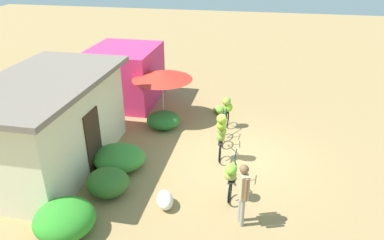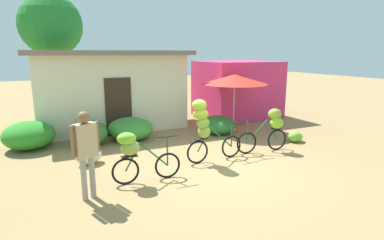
# 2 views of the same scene
# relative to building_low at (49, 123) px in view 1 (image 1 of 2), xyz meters

# --- Properties ---
(ground_plane) EXTENTS (60.00, 60.00, 0.00)m
(ground_plane) POSITION_rel_building_low_xyz_m (1.50, -5.62, -1.48)
(ground_plane) COLOR #977A4C
(building_low) EXTENTS (5.74, 3.31, 2.91)m
(building_low) POSITION_rel_building_low_xyz_m (0.00, 0.00, 0.00)
(building_low) COLOR beige
(building_low) RESTS_ON ground
(shop_pink) EXTENTS (3.20, 2.80, 2.46)m
(shop_pink) POSITION_rel_building_low_xyz_m (5.50, -0.37, -0.24)
(shop_pink) COLOR #D8316D
(shop_pink) RESTS_ON ground
(hedge_bush_front_left) EXTENTS (1.48, 1.50, 0.84)m
(hedge_bush_front_left) POSITION_rel_building_low_xyz_m (-2.81, -1.90, -1.06)
(hedge_bush_front_left) COLOR #2C8624
(hedge_bush_front_left) RESTS_ON ground
(hedge_bush_front_right) EXTENTS (1.13, 1.23, 0.78)m
(hedge_bush_front_right) POSITION_rel_building_low_xyz_m (-1.14, -2.30, -1.09)
(hedge_bush_front_right) COLOR #356726
(hedge_bush_front_right) RESTS_ON ground
(hedge_bush_mid) EXTENTS (1.47, 1.71, 0.72)m
(hedge_bush_mid) POSITION_rel_building_low_xyz_m (0.22, -2.09, -1.12)
(hedge_bush_mid) COLOR #3A8932
(hedge_bush_mid) RESTS_ON ground
(hedge_bush_by_door) EXTENTS (1.21, 1.29, 0.65)m
(hedge_bush_by_door) POSITION_rel_building_low_xyz_m (3.22, -2.73, -1.15)
(hedge_bush_by_door) COLOR #27692A
(hedge_bush_by_door) RESTS_ON ground
(market_umbrella) EXTENTS (2.38, 2.38, 2.07)m
(market_umbrella) POSITION_rel_building_low_xyz_m (3.99, -2.53, 0.42)
(market_umbrella) COLOR beige
(market_umbrella) RESTS_ON ground
(bicycle_leftmost) EXTENTS (1.57, 0.43, 1.17)m
(bicycle_leftmost) POSITION_rel_building_low_xyz_m (-0.58, -5.73, -0.76)
(bicycle_leftmost) COLOR black
(bicycle_leftmost) RESTS_ON ground
(bicycle_near_pile) EXTENTS (1.69, 0.39, 1.69)m
(bicycle_near_pile) POSITION_rel_building_low_xyz_m (1.41, -5.20, -0.48)
(bicycle_near_pile) COLOR black
(bicycle_near_pile) RESTS_ON ground
(bicycle_center_loaded) EXTENTS (1.65, 0.44, 1.25)m
(bicycle_center_loaded) POSITION_rel_building_low_xyz_m (3.61, -5.13, -0.73)
(bicycle_center_loaded) COLOR black
(bicycle_center_loaded) RESTS_ON ground
(banana_pile_on_ground) EXTENTS (0.59, 0.58, 0.35)m
(banana_pile_on_ground) POSITION_rel_building_low_xyz_m (4.99, -4.70, -1.32)
(banana_pile_on_ground) COLOR #7CA82F
(banana_pile_on_ground) RESTS_ON ground
(produce_sack) EXTENTS (0.82, 0.68, 0.44)m
(produce_sack) POSITION_rel_building_low_xyz_m (-1.37, -4.03, -1.26)
(produce_sack) COLOR silver
(produce_sack) RESTS_ON ground
(person_vendor) EXTENTS (0.55, 0.33, 1.76)m
(person_vendor) POSITION_rel_building_low_xyz_m (-1.63, -6.10, -0.39)
(person_vendor) COLOR gray
(person_vendor) RESTS_ON ground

